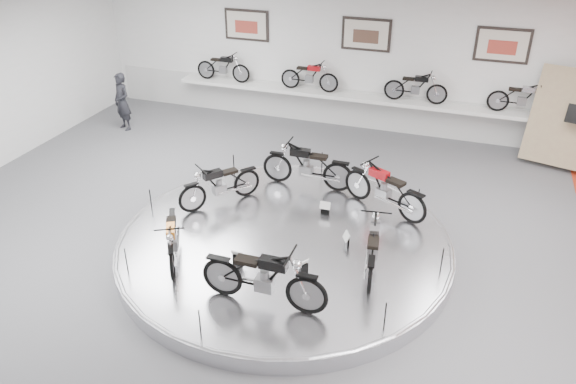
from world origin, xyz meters
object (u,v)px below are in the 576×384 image
(shelf, at_px, (360,98))
(bike_a, at_px, (385,189))
(bike_f, at_px, (373,246))
(bike_b, at_px, (307,165))
(bike_e, at_px, (263,277))
(visitor, at_px, (122,102))
(bike_c, at_px, (220,184))
(bike_d, at_px, (172,238))
(display_platform, at_px, (284,244))

(shelf, height_order, bike_a, bike_a)
(bike_f, bearing_deg, bike_b, 29.64)
(shelf, height_order, bike_e, bike_e)
(visitor, bearing_deg, bike_a, 5.87)
(bike_b, height_order, bike_c, bike_b)
(bike_c, relative_size, visitor, 0.97)
(bike_b, xyz_separation_m, visitor, (-6.21, 2.18, 0.01))
(bike_d, distance_m, visitor, 7.37)
(bike_b, relative_size, bike_e, 0.98)
(bike_a, bearing_deg, display_platform, 72.21)
(bike_d, height_order, bike_e, bike_e)
(bike_b, bearing_deg, bike_f, 127.65)
(bike_c, relative_size, bike_e, 0.88)
(shelf, bearing_deg, display_platform, -90.00)
(shelf, bearing_deg, bike_d, -102.28)
(shelf, height_order, visitor, visitor)
(bike_a, distance_m, bike_d, 4.40)
(display_platform, distance_m, bike_c, 2.00)
(bike_a, height_order, bike_d, bike_a)
(bike_b, bearing_deg, bike_c, 41.66)
(bike_b, relative_size, bike_f, 1.10)
(bike_a, xyz_separation_m, bike_f, (0.19, -2.07, -0.04))
(bike_f, bearing_deg, bike_d, 95.90)
(shelf, bearing_deg, bike_c, -107.07)
(bike_a, bearing_deg, visitor, 7.63)
(bike_e, bearing_deg, bike_c, 126.59)
(bike_e, bearing_deg, display_platform, 99.34)
(bike_c, xyz_separation_m, bike_d, (0.04, -2.09, -0.03))
(display_platform, height_order, bike_f, bike_f)
(bike_c, bearing_deg, visitor, -88.52)
(shelf, distance_m, bike_e, 8.33)
(shelf, distance_m, bike_f, 7.04)
(shelf, bearing_deg, visitor, -162.19)
(bike_d, bearing_deg, visitor, -167.95)
(shelf, distance_m, bike_a, 5.01)
(display_platform, distance_m, bike_a, 2.39)
(display_platform, height_order, bike_a, bike_a)
(bike_a, relative_size, visitor, 1.05)
(shelf, bearing_deg, bike_a, -71.44)
(bike_a, xyz_separation_m, bike_c, (-3.31, -0.86, -0.04))
(display_platform, bearing_deg, bike_c, 154.94)
(display_platform, height_order, bike_b, bike_b)
(shelf, height_order, bike_b, bike_b)
(bike_e, bearing_deg, visitor, 136.95)
(shelf, relative_size, bike_c, 6.88)
(display_platform, distance_m, bike_d, 2.19)
(bike_e, bearing_deg, bike_d, 162.14)
(display_platform, bearing_deg, bike_a, 46.16)
(bike_c, relative_size, bike_d, 1.07)
(shelf, relative_size, bike_f, 6.85)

